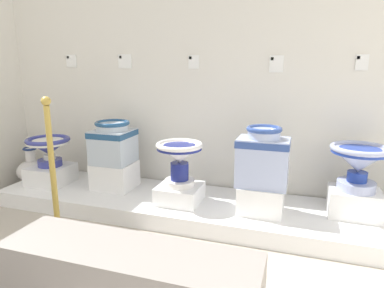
{
  "coord_description": "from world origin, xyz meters",
  "views": [
    {
      "loc": [
        2.93,
        -0.18,
        1.25
      ],
      "look_at": [
        2.09,
        2.39,
        0.62
      ],
      "focal_mm": 31.76,
      "sensor_mm": 36.0,
      "label": 1
    }
  ],
  "objects_px": {
    "antique_toilet_central_ornate": "(359,161)",
    "decorative_vase_companion": "(32,170)",
    "museum_bench": "(129,286)",
    "plinth_block_broad_patterned": "(261,199)",
    "plinth_block_leftmost": "(115,175)",
    "info_placard_second": "(125,61)",
    "antique_toilet_pale_glazed": "(179,156)",
    "antique_toilet_broad_patterned": "(263,156)",
    "plinth_block_squat_floral": "(51,175)",
    "info_placard_fourth": "(276,64)",
    "plinth_block_central_ornate": "(354,203)",
    "stanchion_post_near_left": "(56,202)",
    "info_placard_fifth": "(362,62)",
    "antique_toilet_squat_floral": "(48,147)",
    "info_placard_first": "(71,61)",
    "antique_toilet_leftmost": "(113,141)",
    "info_placard_third": "(194,62)",
    "plinth_block_pale_glazed": "(180,193)"
  },
  "relations": [
    {
      "from": "plinth_block_central_ornate",
      "to": "info_placard_fourth",
      "type": "xyz_separation_m",
      "value": [
        -0.65,
        0.31,
        1.03
      ]
    },
    {
      "from": "antique_toilet_broad_patterned",
      "to": "antique_toilet_central_ornate",
      "type": "relative_size",
      "value": 1.1
    },
    {
      "from": "antique_toilet_leftmost",
      "to": "info_placard_fifth",
      "type": "bearing_deg",
      "value": 9.51
    },
    {
      "from": "antique_toilet_central_ornate",
      "to": "decorative_vase_companion",
      "type": "xyz_separation_m",
      "value": [
        -3.14,
        0.12,
        -0.41
      ]
    },
    {
      "from": "museum_bench",
      "to": "antique_toilet_leftmost",
      "type": "bearing_deg",
      "value": 122.97
    },
    {
      "from": "plinth_block_broad_patterned",
      "to": "info_placard_fourth",
      "type": "bearing_deg",
      "value": 86.99
    },
    {
      "from": "plinth_block_squat_floral",
      "to": "antique_toilet_central_ornate",
      "type": "relative_size",
      "value": 0.9
    },
    {
      "from": "antique_toilet_pale_glazed",
      "to": "stanchion_post_near_left",
      "type": "height_order",
      "value": "stanchion_post_near_left"
    },
    {
      "from": "plinth_block_pale_glazed",
      "to": "antique_toilet_broad_patterned",
      "type": "bearing_deg",
      "value": 0.53
    },
    {
      "from": "plinth_block_squat_floral",
      "to": "stanchion_post_near_left",
      "type": "bearing_deg",
      "value": -47.58
    },
    {
      "from": "plinth_block_leftmost",
      "to": "antique_toilet_broad_patterned",
      "type": "distance_m",
      "value": 1.4
    },
    {
      "from": "antique_toilet_broad_patterned",
      "to": "antique_toilet_central_ornate",
      "type": "distance_m",
      "value": 0.69
    },
    {
      "from": "plinth_block_squat_floral",
      "to": "info_placard_fourth",
      "type": "distance_m",
      "value": 2.32
    },
    {
      "from": "plinth_block_central_ornate",
      "to": "stanchion_post_near_left",
      "type": "xyz_separation_m",
      "value": [
        -2.03,
        -0.83,
        0.07
      ]
    },
    {
      "from": "plinth_block_leftmost",
      "to": "antique_toilet_broad_patterned",
      "type": "xyz_separation_m",
      "value": [
        1.36,
        -0.12,
        0.33
      ]
    },
    {
      "from": "plinth_block_squat_floral",
      "to": "antique_toilet_squat_floral",
      "type": "xyz_separation_m",
      "value": [
        0.0,
        0.0,
        0.28
      ]
    },
    {
      "from": "plinth_block_broad_patterned",
      "to": "info_placard_second",
      "type": "xyz_separation_m",
      "value": [
        -1.39,
        0.46,
        1.05
      ]
    },
    {
      "from": "plinth_block_pale_glazed",
      "to": "stanchion_post_near_left",
      "type": "height_order",
      "value": "stanchion_post_near_left"
    },
    {
      "from": "info_placard_fourth",
      "to": "info_placard_fifth",
      "type": "bearing_deg",
      "value": -0.0
    },
    {
      "from": "info_placard_third",
      "to": "decorative_vase_companion",
      "type": "bearing_deg",
      "value": -173.82
    },
    {
      "from": "plinth_block_squat_floral",
      "to": "plinth_block_central_ornate",
      "type": "height_order",
      "value": "plinth_block_central_ornate"
    },
    {
      "from": "antique_toilet_broad_patterned",
      "to": "decorative_vase_companion",
      "type": "xyz_separation_m",
      "value": [
        -2.47,
        0.27,
        -0.43
      ]
    },
    {
      "from": "antique_toilet_pale_glazed",
      "to": "museum_bench",
      "type": "relative_size",
      "value": 0.3
    },
    {
      "from": "antique_toilet_squat_floral",
      "to": "info_placard_first",
      "type": "bearing_deg",
      "value": 89.43
    },
    {
      "from": "antique_toilet_pale_glazed",
      "to": "info_placard_fourth",
      "type": "bearing_deg",
      "value": 34.26
    },
    {
      "from": "info_placard_second",
      "to": "antique_toilet_central_ornate",
      "type": "bearing_deg",
      "value": -8.6
    },
    {
      "from": "info_placard_fifth",
      "to": "antique_toilet_pale_glazed",
      "type": "bearing_deg",
      "value": -160.59
    },
    {
      "from": "antique_toilet_central_ornate",
      "to": "info_placard_fourth",
      "type": "bearing_deg",
      "value": 154.41
    },
    {
      "from": "antique_toilet_central_ornate",
      "to": "info_placard_fifth",
      "type": "height_order",
      "value": "info_placard_fifth"
    },
    {
      "from": "antique_toilet_central_ornate",
      "to": "info_placard_first",
      "type": "relative_size",
      "value": 3.36
    },
    {
      "from": "plinth_block_leftmost",
      "to": "stanchion_post_near_left",
      "type": "height_order",
      "value": "stanchion_post_near_left"
    },
    {
      "from": "antique_toilet_central_ornate",
      "to": "museum_bench",
      "type": "bearing_deg",
      "value": -130.37
    },
    {
      "from": "antique_toilet_pale_glazed",
      "to": "info_placard_second",
      "type": "distance_m",
      "value": 1.15
    },
    {
      "from": "info_placard_first",
      "to": "stanchion_post_near_left",
      "type": "height_order",
      "value": "info_placard_first"
    },
    {
      "from": "stanchion_post_near_left",
      "to": "plinth_block_central_ornate",
      "type": "bearing_deg",
      "value": 22.28
    },
    {
      "from": "museum_bench",
      "to": "plinth_block_central_ornate",
      "type": "bearing_deg",
      "value": 49.63
    },
    {
      "from": "decorative_vase_companion",
      "to": "antique_toilet_broad_patterned",
      "type": "bearing_deg",
      "value": -6.32
    },
    {
      "from": "museum_bench",
      "to": "plinth_block_broad_patterned",
      "type": "bearing_deg",
      "value": 68.23
    },
    {
      "from": "antique_toilet_pale_glazed",
      "to": "plinth_block_broad_patterned",
      "type": "height_order",
      "value": "antique_toilet_pale_glazed"
    },
    {
      "from": "antique_toilet_leftmost",
      "to": "plinth_block_central_ornate",
      "type": "xyz_separation_m",
      "value": [
        2.03,
        0.03,
        -0.34
      ]
    },
    {
      "from": "antique_toilet_squat_floral",
      "to": "plinth_block_leftmost",
      "type": "relative_size",
      "value": 1.12
    },
    {
      "from": "plinth_block_leftmost",
      "to": "plinth_block_pale_glazed",
      "type": "bearing_deg",
      "value": -10.75
    },
    {
      "from": "antique_toilet_broad_patterned",
      "to": "plinth_block_broad_patterned",
      "type": "bearing_deg",
      "value": 45.0
    },
    {
      "from": "plinth_block_leftmost",
      "to": "info_placard_second",
      "type": "xyz_separation_m",
      "value": [
        -0.03,
        0.34,
        1.03
      ]
    },
    {
      "from": "plinth_block_leftmost",
      "to": "info_placard_third",
      "type": "bearing_deg",
      "value": 27.27
    },
    {
      "from": "info_placard_fifth",
      "to": "stanchion_post_near_left",
      "type": "bearing_deg",
      "value": -150.48
    },
    {
      "from": "antique_toilet_squat_floral",
      "to": "antique_toilet_pale_glazed",
      "type": "distance_m",
      "value": 1.34
    },
    {
      "from": "plinth_block_leftmost",
      "to": "antique_toilet_broad_patterned",
      "type": "relative_size",
      "value": 0.78
    },
    {
      "from": "museum_bench",
      "to": "info_placard_third",
      "type": "bearing_deg",
      "value": 97.18
    },
    {
      "from": "plinth_block_leftmost",
      "to": "info_placard_second",
      "type": "relative_size",
      "value": 2.59
    }
  ]
}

